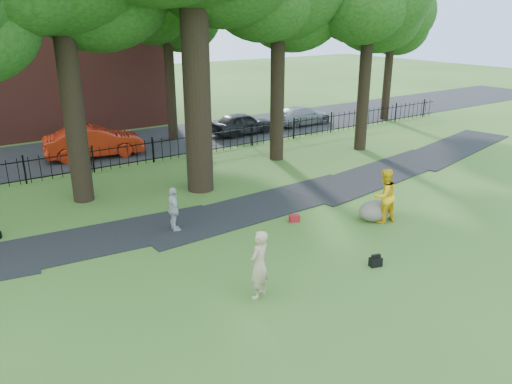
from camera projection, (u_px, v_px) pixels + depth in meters
ground at (306, 249)px, 15.86m from camera, size 120.00×120.00×0.00m
footpath at (261, 206)px, 19.43m from camera, size 36.07×3.85×0.03m
street at (125, 146)px, 28.31m from camera, size 80.00×7.00×0.02m
iron_fence at (153, 151)px, 25.00m from camera, size 44.00×0.04×1.20m
brick_building at (6, 33)px, 30.39m from camera, size 18.00×8.00×12.00m
woman at (259, 265)px, 12.92m from camera, size 0.81×0.69×1.89m
man at (384, 196)px, 17.67m from camera, size 1.02×0.83×1.98m
pedestrian at (174, 210)px, 16.96m from camera, size 0.53×0.97×1.57m
boulder at (375, 209)px, 18.10m from camera, size 1.55×1.38×0.75m
backpack at (376, 262)px, 14.77m from camera, size 0.41×0.32×0.27m
red_bag at (294, 218)px, 17.95m from camera, size 0.42×0.35×0.25m
red_sedan at (94, 142)px, 25.88m from camera, size 5.14×2.47×1.63m
grey_car at (242, 123)px, 30.80m from camera, size 4.13×1.84×1.38m
silver_car at (302, 116)px, 33.51m from camera, size 4.35×1.84×1.25m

